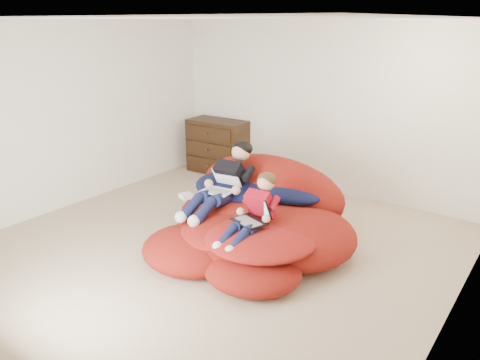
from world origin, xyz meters
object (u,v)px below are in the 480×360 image
object	(u,v)px
beanbag_pile	(255,218)
older_boy	(226,179)
dresser	(218,146)
younger_boy	(255,209)
laptop_white	(222,185)
laptop_black	(253,214)

from	to	relation	value
beanbag_pile	older_boy	distance (m)	0.59
dresser	younger_boy	bearing A→B (deg)	-44.44
dresser	laptop_white	distance (m)	2.51
laptop_white	laptop_black	distance (m)	0.79
beanbag_pile	younger_boy	distance (m)	0.62
older_boy	laptop_black	xyz separation A→B (m)	(0.70, -0.45, -0.13)
older_boy	laptop_white	distance (m)	0.11
younger_boy	laptop_black	xyz separation A→B (m)	(0.00, -0.03, -0.05)
laptop_white	laptop_black	world-z (taller)	laptop_white
dresser	older_boy	xyz separation A→B (m)	(1.60, -1.84, 0.24)
dresser	laptop_black	size ratio (longest dim) A/B	2.27
dresser	beanbag_pile	xyz separation A→B (m)	(2.01, -1.82, -0.18)
dresser	younger_boy	distance (m)	3.23
older_boy	younger_boy	size ratio (longest dim) A/B	1.34
beanbag_pile	younger_boy	xyz separation A→B (m)	(0.29, -0.44, 0.33)
laptop_white	beanbag_pile	bearing A→B (deg)	14.99
older_boy	laptop_white	size ratio (longest dim) A/B	3.07
dresser	beanbag_pile	world-z (taller)	dresser
dresser	laptop_black	distance (m)	3.25
older_boy	laptop_black	size ratio (longest dim) A/B	2.73
younger_boy	laptop_black	bearing A→B (deg)	-90.00
dresser	younger_boy	world-z (taller)	younger_boy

